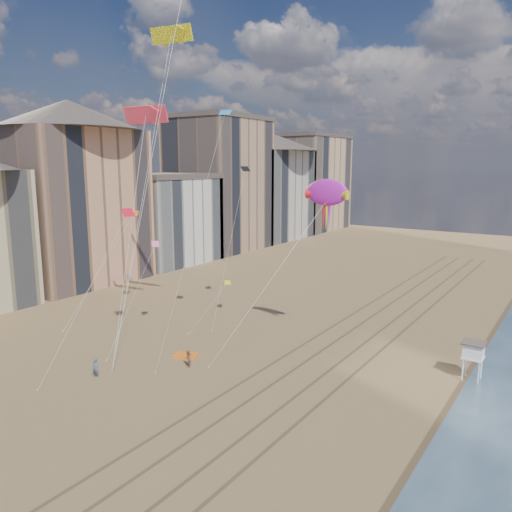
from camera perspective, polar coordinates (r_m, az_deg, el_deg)
The scene contains 10 objects.
ground at distance 33.05m, azimuth -19.57°, elevation -24.68°, with size 260.00×260.00×0.00m, color brown.
tracks at distance 53.00m, azimuth 9.69°, elevation -10.36°, with size 7.68×120.00×0.01m.
buildings at distance 106.02m, azimuth -6.28°, elevation 7.61°, with size 34.72×131.35×29.00m.
lifeguard_stand at distance 48.14m, azimuth 23.60°, elevation -9.92°, with size 1.92×1.92×3.46m.
grounded_kite at distance 50.53m, azimuth -8.04°, elevation -11.22°, with size 2.26×1.44×0.26m, color orange.
show_kite at distance 49.62m, azimuth 8.10°, elevation 7.16°, with size 5.49×5.88×19.59m.
kite_flyer_a at distance 47.44m, azimuth -17.83°, elevation -12.10°, with size 0.66×0.44×1.82m, color #525D6A.
kite_flyer_b at distance 47.98m, azimuth -7.79°, elevation -11.55°, with size 0.79×0.61×1.62m, color #925D4A.
parafoils at distance 54.53m, azimuth -10.00°, elevation 23.27°, with size 14.26×7.83×13.43m.
small_kites at distance 55.44m, azimuth -8.44°, elevation 6.51°, with size 18.30×16.39×20.02m.
Camera 1 is at (22.46, -15.42, 18.71)m, focal length 35.00 mm.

